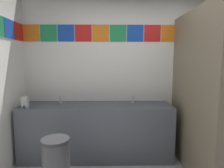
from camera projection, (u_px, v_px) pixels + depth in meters
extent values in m
cube|color=white|center=(143.00, 68.00, 3.22)|extent=(3.90, 0.08, 2.78)
cube|color=orange|center=(31.00, 33.00, 3.08)|extent=(0.26, 0.01, 0.26)
cube|color=#1E8C4C|center=(49.00, 33.00, 3.08)|extent=(0.26, 0.01, 0.26)
cube|color=#1947B7|center=(66.00, 33.00, 3.09)|extent=(0.26, 0.01, 0.26)
cube|color=red|center=(83.00, 33.00, 3.09)|extent=(0.26, 0.01, 0.26)
cube|color=orange|center=(101.00, 33.00, 3.10)|extent=(0.26, 0.01, 0.26)
cube|color=#1E8C4C|center=(118.00, 33.00, 3.10)|extent=(0.26, 0.01, 0.26)
cube|color=#1947B7|center=(135.00, 33.00, 3.10)|extent=(0.26, 0.01, 0.26)
cube|color=red|center=(152.00, 33.00, 3.11)|extent=(0.26, 0.01, 0.26)
cube|color=orange|center=(170.00, 33.00, 3.11)|extent=(0.26, 0.01, 0.26)
cube|color=#1E8C4C|center=(187.00, 33.00, 3.12)|extent=(0.26, 0.01, 0.26)
cube|color=#1947B7|center=(204.00, 33.00, 3.12)|extent=(0.26, 0.01, 0.26)
cube|color=red|center=(221.00, 33.00, 3.13)|extent=(0.26, 0.01, 0.26)
cube|color=#1947B7|center=(9.00, 29.00, 2.67)|extent=(0.01, 0.26, 0.26)
cube|color=red|center=(19.00, 32.00, 2.95)|extent=(0.01, 0.26, 0.26)
cube|color=#4C515B|center=(97.00, 131.00, 3.01)|extent=(2.28, 0.56, 0.84)
cube|color=#4C515B|center=(98.00, 103.00, 3.23)|extent=(2.28, 0.03, 0.08)
cylinder|color=white|center=(59.00, 109.00, 2.93)|extent=(0.34, 0.34, 0.10)
cylinder|color=white|center=(134.00, 109.00, 2.94)|extent=(0.34, 0.34, 0.10)
cylinder|color=silver|center=(61.00, 102.00, 3.06)|extent=(0.04, 0.04, 0.05)
cylinder|color=silver|center=(60.00, 98.00, 3.00)|extent=(0.02, 0.06, 0.09)
cylinder|color=silver|center=(133.00, 101.00, 3.07)|extent=(0.04, 0.04, 0.05)
cylinder|color=silver|center=(133.00, 98.00, 3.01)|extent=(0.02, 0.06, 0.09)
cube|color=#B7BABF|center=(25.00, 102.00, 2.77)|extent=(0.09, 0.07, 0.16)
cylinder|color=black|center=(24.00, 107.00, 2.74)|extent=(0.02, 0.02, 0.03)
cube|color=#726651|center=(191.00, 93.00, 2.54)|extent=(0.04, 1.37, 2.17)
cylinder|color=silver|center=(222.00, 94.00, 1.87)|extent=(0.02, 0.02, 0.10)
cylinder|color=white|center=(216.00, 149.00, 2.88)|extent=(0.38, 0.38, 0.40)
torus|color=white|center=(217.00, 135.00, 2.85)|extent=(0.39, 0.39, 0.05)
cube|color=white|center=(210.00, 121.00, 3.04)|extent=(0.34, 0.17, 0.34)
cylinder|color=#333338|center=(56.00, 166.00, 2.25)|extent=(0.32, 0.32, 0.58)
cylinder|color=#262628|center=(55.00, 140.00, 2.21)|extent=(0.32, 0.32, 0.04)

